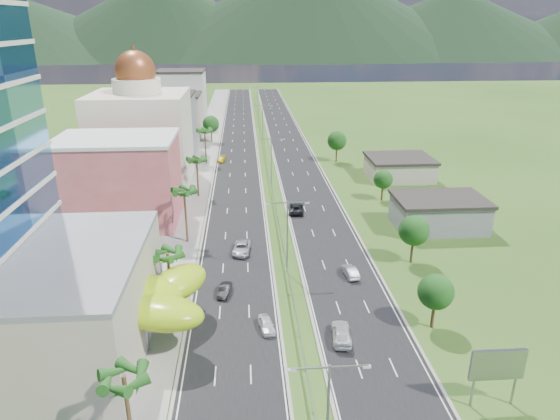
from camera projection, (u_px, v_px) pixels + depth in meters
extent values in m
plane|color=#2D5119|center=(294.00, 310.00, 63.05)|extent=(500.00, 500.00, 0.00)
cube|color=black|center=(238.00, 146.00, 146.48)|extent=(11.00, 260.00, 0.04)
cube|color=black|center=(289.00, 145.00, 147.51)|extent=(11.00, 260.00, 0.04)
cube|color=gray|center=(206.00, 146.00, 145.82)|extent=(7.00, 260.00, 0.12)
cube|color=gray|center=(267.00, 159.00, 129.99)|extent=(0.08, 216.00, 0.28)
cube|color=gray|center=(256.00, 101.00, 225.23)|extent=(0.10, 0.12, 0.70)
cube|color=gray|center=(310.00, 368.00, 35.81)|extent=(2.88, 0.12, 0.12)
cube|color=gray|center=(349.00, 366.00, 36.00)|extent=(2.88, 0.12, 0.12)
cube|color=silver|center=(292.00, 370.00, 35.75)|extent=(0.60, 0.25, 0.18)
cube|color=silver|center=(367.00, 367.00, 36.13)|extent=(0.60, 0.25, 0.18)
cylinder|color=gray|center=(287.00, 238.00, 70.43)|extent=(0.20, 0.20, 11.00)
cube|color=gray|center=(277.00, 203.00, 68.45)|extent=(2.88, 0.12, 0.12)
cube|color=gray|center=(298.00, 202.00, 68.65)|extent=(2.88, 0.12, 0.12)
cube|color=silver|center=(268.00, 204.00, 68.40)|extent=(0.60, 0.25, 0.18)
cube|color=silver|center=(307.00, 203.00, 68.77)|extent=(0.60, 0.25, 0.18)
cylinder|color=gray|center=(271.00, 163.00, 107.74)|extent=(0.20, 0.20, 11.00)
cube|color=gray|center=(264.00, 139.00, 105.77)|extent=(2.88, 0.12, 0.12)
cube|color=gray|center=(278.00, 139.00, 105.96)|extent=(2.88, 0.12, 0.12)
cube|color=silver|center=(258.00, 140.00, 105.72)|extent=(0.60, 0.25, 0.18)
cube|color=silver|center=(284.00, 139.00, 106.09)|extent=(0.60, 0.25, 0.18)
cylinder|color=gray|center=(263.00, 123.00, 149.72)|extent=(0.20, 0.20, 11.00)
cube|color=gray|center=(258.00, 106.00, 147.75)|extent=(2.88, 0.12, 0.12)
cube|color=gray|center=(267.00, 106.00, 147.94)|extent=(2.88, 0.12, 0.12)
cube|color=silver|center=(253.00, 106.00, 147.69)|extent=(0.60, 0.25, 0.18)
cube|color=silver|center=(272.00, 106.00, 148.06)|extent=(0.60, 0.25, 0.18)
cylinder|color=gray|center=(258.00, 101.00, 191.70)|extent=(0.20, 0.20, 11.00)
cube|color=gray|center=(254.00, 87.00, 189.72)|extent=(2.88, 0.12, 0.12)
cube|color=gray|center=(262.00, 87.00, 189.92)|extent=(2.88, 0.12, 0.12)
cube|color=silver|center=(251.00, 87.00, 189.67)|extent=(0.60, 0.25, 0.18)
cube|color=silver|center=(265.00, 87.00, 190.04)|extent=(0.60, 0.25, 0.18)
cube|color=#B9AB98|center=(3.00, 307.00, 53.32)|extent=(30.00, 24.00, 11.00)
cylinder|color=gray|center=(94.00, 312.00, 58.84)|extent=(0.50, 0.50, 4.00)
cylinder|color=gray|center=(146.00, 334.00, 54.65)|extent=(0.50, 0.50, 4.00)
cylinder|color=gray|center=(102.00, 353.00, 51.58)|extent=(0.50, 0.50, 4.00)
cylinder|color=gray|center=(171.00, 309.00, 59.45)|extent=(0.50, 0.50, 4.00)
cube|color=#C85253|center=(119.00, 182.00, 88.33)|extent=(20.00, 15.00, 15.00)
cube|color=beige|center=(142.00, 140.00, 108.90)|extent=(20.00, 20.00, 20.00)
cylinder|color=beige|center=(137.00, 86.00, 104.83)|extent=(10.00, 10.00, 3.00)
sphere|color=brown|center=(135.00, 71.00, 103.77)|extent=(8.40, 8.40, 8.40)
cube|color=gray|center=(164.00, 126.00, 133.00)|extent=(16.00, 15.00, 16.00)
cube|color=#B9AB98|center=(175.00, 117.00, 154.05)|extent=(16.00, 15.00, 13.00)
cube|color=silver|center=(182.00, 98.00, 174.62)|extent=(16.00, 15.00, 18.00)
cylinder|color=gray|center=(472.00, 392.00, 46.71)|extent=(0.24, 0.24, 3.20)
cylinder|color=gray|center=(513.00, 390.00, 46.99)|extent=(0.24, 0.24, 3.20)
cube|color=#D85919|center=(498.00, 365.00, 45.79)|extent=(5.20, 0.35, 3.20)
cube|color=gray|center=(439.00, 214.00, 87.39)|extent=(15.00, 10.00, 5.00)
cube|color=#B9AB98|center=(399.00, 169.00, 115.62)|extent=(14.00, 12.00, 4.40)
cylinder|color=#47301C|center=(129.00, 419.00, 39.96)|extent=(0.36, 0.36, 8.50)
cylinder|color=#47301C|center=(170.00, 280.00, 62.53)|extent=(0.36, 0.36, 7.50)
cylinder|color=#47301C|center=(186.00, 216.00, 80.92)|extent=(0.36, 0.36, 9.00)
cylinder|color=#47301C|center=(198.00, 178.00, 102.55)|extent=(0.36, 0.36, 8.00)
cylinder|color=#47301C|center=(206.00, 147.00, 125.73)|extent=(0.36, 0.36, 8.80)
cylinder|color=#47301C|center=(211.00, 134.00, 149.74)|extent=(0.40, 0.40, 4.90)
sphere|color=#1E5319|center=(211.00, 124.00, 148.63)|extent=(4.90, 4.90, 4.90)
cylinder|color=#47301C|center=(433.00, 312.00, 58.73)|extent=(0.40, 0.40, 4.20)
sphere|color=#1E5319|center=(436.00, 292.00, 57.78)|extent=(4.20, 4.20, 4.20)
cylinder|color=#47301C|center=(412.00, 248.00, 74.73)|extent=(0.40, 0.40, 4.55)
sphere|color=#1E5319|center=(414.00, 231.00, 73.70)|extent=(4.55, 4.55, 4.55)
cylinder|color=#47301C|center=(382.00, 191.00, 101.18)|extent=(0.40, 0.40, 3.85)
sphere|color=#1E5319|center=(383.00, 179.00, 100.30)|extent=(3.85, 3.85, 3.85)
cylinder|color=#47301C|center=(336.00, 153.00, 128.71)|extent=(0.40, 0.40, 4.90)
sphere|color=#1E5319|center=(337.00, 141.00, 127.59)|extent=(4.90, 4.90, 4.90)
imported|color=white|center=(266.00, 325.00, 58.71)|extent=(2.20, 4.12, 1.33)
imported|color=black|center=(225.00, 290.00, 66.34)|extent=(1.99, 4.06, 1.28)
imported|color=#B3B5BB|center=(242.00, 248.00, 78.34)|extent=(3.16, 5.72, 1.52)
imported|color=gold|center=(222.00, 159.00, 129.60)|extent=(2.29, 4.42, 1.23)
imported|color=silver|center=(341.00, 333.00, 56.75)|extent=(2.65, 5.45, 1.79)
imported|color=#97999E|center=(350.00, 271.00, 71.09)|extent=(2.04, 4.52, 1.44)
imported|color=black|center=(296.00, 208.00, 95.01)|extent=(3.40, 6.10, 1.61)
imported|color=black|center=(204.00, 312.00, 61.33)|extent=(0.62, 1.98, 1.26)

